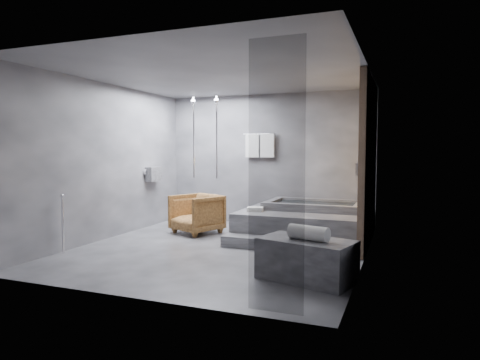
% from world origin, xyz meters
% --- Properties ---
extents(room, '(5.00, 5.04, 2.82)m').
position_xyz_m(room, '(0.40, 0.24, 1.73)').
color(room, '#323235').
rests_on(room, ground).
extents(tub_deck, '(2.20, 2.00, 0.50)m').
position_xyz_m(tub_deck, '(1.05, 1.45, 0.25)').
color(tub_deck, '#38383B').
rests_on(tub_deck, ground).
extents(tub_step, '(2.20, 0.36, 0.18)m').
position_xyz_m(tub_step, '(1.05, 0.27, 0.09)').
color(tub_step, '#38383B').
rests_on(tub_step, ground).
extents(concrete_bench, '(1.26, 0.90, 0.51)m').
position_xyz_m(concrete_bench, '(1.67, -1.18, 0.25)').
color(concrete_bench, '#353437').
rests_on(concrete_bench, ground).
extents(driftwood_chair, '(1.07, 1.09, 0.75)m').
position_xyz_m(driftwood_chair, '(-0.96, 1.02, 0.38)').
color(driftwood_chair, '#4B2D12').
rests_on(driftwood_chair, ground).
extents(rolled_towel, '(0.53, 0.31, 0.18)m').
position_xyz_m(rolled_towel, '(1.70, -1.23, 0.60)').
color(rolled_towel, silver).
rests_on(rolled_towel, concrete_bench).
extents(deck_towel, '(0.33, 0.27, 0.08)m').
position_xyz_m(deck_towel, '(0.26, 0.93, 0.54)').
color(deck_towel, white).
rests_on(deck_towel, tub_deck).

